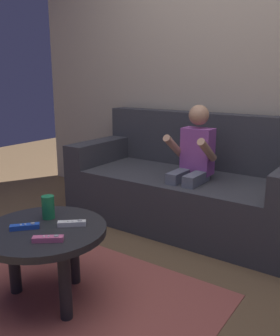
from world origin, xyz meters
name	(u,v)px	position (x,y,z in m)	size (l,w,h in m)	color
ground_plane	(113,309)	(0.00, 0.00, 0.00)	(8.53, 8.53, 0.00)	brown
wall_back	(242,61)	(0.00, 1.62, 1.25)	(4.26, 0.05, 2.50)	#B2A38E
couch	(187,186)	(-0.24, 1.23, 0.29)	(1.80, 0.80, 0.85)	#38383D
person_seated_on_couch	(192,162)	(-0.12, 1.05, 0.54)	(0.31, 0.39, 0.94)	slate
coffee_table	(46,239)	(-0.33, -0.12, 0.34)	(0.62, 0.62, 0.40)	#232326
area_rug	(49,298)	(-0.33, -0.12, 0.00)	(1.67, 1.22, 0.01)	#9E4C42
game_remote_blue_near_edge	(25,227)	(-0.40, -0.19, 0.41)	(0.12, 0.13, 0.03)	blue
game_remote_pink_center	(48,239)	(-0.19, -0.22, 0.41)	(0.13, 0.12, 0.03)	pink
game_remote_white_far_corner	(72,223)	(-0.23, -0.03, 0.41)	(0.13, 0.12, 0.03)	white
soda_can	(48,207)	(-0.41, -0.02, 0.46)	(0.07, 0.07, 0.12)	#1E7F47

